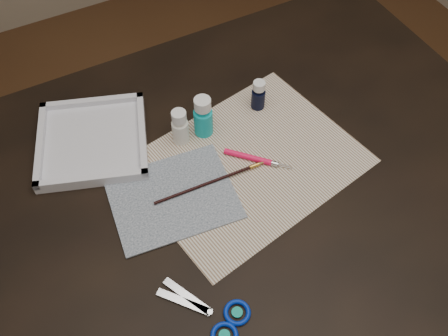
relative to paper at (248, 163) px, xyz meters
name	(u,v)px	position (x,y,z in m)	size (l,w,h in m)	color
ground	(224,314)	(-0.07, -0.02, -0.76)	(3.50, 3.50, 0.02)	#422614
table	(224,263)	(-0.07, -0.02, -0.38)	(1.30, 0.90, 0.75)	black
paper	(248,163)	(0.00, 0.00, 0.00)	(0.44, 0.34, 0.00)	silver
canvas	(173,197)	(-0.17, -0.01, 0.00)	(0.24, 0.19, 0.00)	#112236
paint_bottle_white	(180,127)	(-0.10, 0.12, 0.04)	(0.04, 0.04, 0.09)	white
paint_bottle_cyan	(203,116)	(-0.04, 0.12, 0.05)	(0.04, 0.04, 0.10)	#11AFB7
paint_bottle_navy	(258,95)	(0.10, 0.13, 0.04)	(0.03, 0.03, 0.07)	black
paintbrush	(213,181)	(-0.09, -0.01, 0.01)	(0.25, 0.01, 0.01)	black
craft_knife	(259,160)	(0.02, -0.01, 0.01)	(0.15, 0.01, 0.01)	#FF114F
scissors	(200,311)	(-0.23, -0.24, 0.00)	(0.18, 0.09, 0.01)	silver
palette_tray	(92,140)	(-0.27, 0.20, 0.01)	(0.23, 0.23, 0.03)	silver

